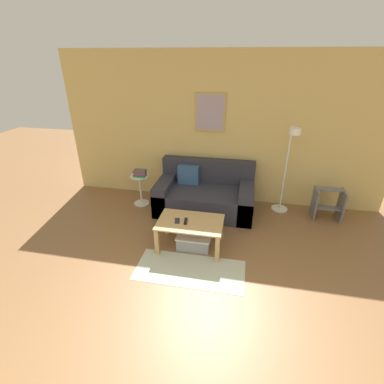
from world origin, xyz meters
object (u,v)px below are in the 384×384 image
at_px(coffee_table, 190,226).
at_px(step_stool, 328,203).
at_px(book_stack, 140,173).
at_px(floor_lamp, 288,165).
at_px(couch, 205,194).
at_px(cell_phone, 177,221).
at_px(remote_control, 186,221).
at_px(side_table, 140,187).
at_px(storage_bin, 194,239).

distance_m(coffee_table, step_stool, 2.38).
bearing_deg(book_stack, step_stool, 2.58).
distance_m(coffee_table, floor_lamp, 1.87).
xyz_separation_m(couch, cell_phone, (-0.21, -1.14, 0.14)).
bearing_deg(remote_control, step_stool, 22.60).
distance_m(couch, book_stack, 1.19).
bearing_deg(side_table, cell_phone, -49.14).
relative_size(floor_lamp, remote_control, 10.07).
xyz_separation_m(couch, side_table, (-1.16, -0.04, 0.06)).
height_order(coffee_table, floor_lamp, floor_lamp).
bearing_deg(book_stack, storage_bin, -41.61).
relative_size(storage_bin, remote_control, 3.14).
distance_m(storage_bin, floor_lamp, 1.89).
distance_m(couch, floor_lamp, 1.43).
relative_size(floor_lamp, cell_phone, 10.78).
bearing_deg(couch, side_table, -177.84).
distance_m(remote_control, step_stool, 2.44).
height_order(floor_lamp, book_stack, floor_lamp).
bearing_deg(step_stool, coffee_table, -149.67).
relative_size(floor_lamp, side_table, 2.72).
bearing_deg(remote_control, storage_bin, 17.40).
bearing_deg(floor_lamp, couch, -176.75).
bearing_deg(remote_control, coffee_table, 9.93).
height_order(book_stack, cell_phone, book_stack).
relative_size(coffee_table, book_stack, 4.04).
xyz_separation_m(coffee_table, remote_control, (-0.06, -0.02, 0.09)).
distance_m(coffee_table, book_stack, 1.55).
bearing_deg(step_stool, side_table, -177.70).
bearing_deg(storage_bin, book_stack, 138.39).
height_order(coffee_table, book_stack, book_stack).
bearing_deg(side_table, remote_control, -45.70).
bearing_deg(cell_phone, step_stool, 15.54).
relative_size(couch, step_stool, 3.21).
height_order(couch, step_stool, couch).
relative_size(coffee_table, step_stool, 1.75).
relative_size(book_stack, cell_phone, 1.57).
bearing_deg(coffee_table, side_table, 136.32).
relative_size(couch, book_stack, 7.39).
bearing_deg(side_table, floor_lamp, 2.74).
bearing_deg(couch, book_stack, -177.08).
xyz_separation_m(floor_lamp, step_stool, (0.72, 0.01, -0.61)).
height_order(cell_phone, step_stool, step_stool).
xyz_separation_m(coffee_table, cell_phone, (-0.18, -0.02, 0.08)).
relative_size(side_table, cell_phone, 3.96).
bearing_deg(book_stack, side_table, 145.45).
relative_size(book_stack, step_stool, 0.43).
distance_m(book_stack, remote_control, 1.51).
relative_size(couch, cell_phone, 11.63).
height_order(coffee_table, step_stool, step_stool).
relative_size(side_table, remote_control, 3.70).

